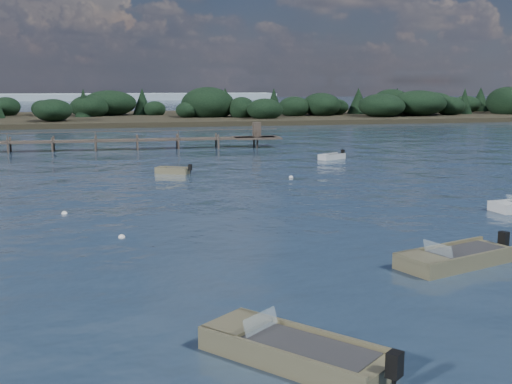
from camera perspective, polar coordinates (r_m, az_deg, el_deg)
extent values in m
plane|color=#182739|center=(81.72, -4.50, 4.80)|extent=(400.00, 400.00, 0.00)
cube|color=#6F694A|center=(17.13, 3.48, -14.46)|extent=(4.69, 5.05, 0.77)
cube|color=#6F694A|center=(18.00, -1.69, -11.65)|extent=(2.06, 2.01, 0.15)
cube|color=#29292B|center=(16.79, 4.67, -13.66)|extent=(3.36, 3.58, 0.13)
cube|color=#6F694A|center=(16.30, 1.75, -14.04)|extent=(3.37, 3.93, 0.15)
cube|color=#6F694A|center=(17.63, 5.10, -12.17)|extent=(3.37, 3.93, 0.15)
cube|color=black|center=(15.67, 12.22, -14.76)|extent=(0.48, 0.48, 0.60)
cube|color=silver|center=(17.45, 0.41, -11.44)|extent=(1.13, 1.00, 0.46)
cube|color=#B2B7B9|center=(59.81, 6.74, 3.00)|extent=(2.83, 2.18, 0.62)
cube|color=#B2B7B9|center=(59.04, 6.09, 3.27)|extent=(1.01, 1.14, 0.12)
cube|color=#29292B|center=(59.94, 6.89, 3.29)|extent=(1.98, 1.59, 0.11)
cube|color=#B2B7B9|center=(59.45, 7.09, 3.30)|extent=(2.38, 1.34, 0.12)
cube|color=#B2B7B9|center=(60.09, 6.42, 3.38)|extent=(2.38, 1.34, 0.12)
cube|color=black|center=(60.88, 7.72, 3.54)|extent=(0.36, 0.38, 0.48)
cylinder|color=black|center=(60.93, 7.71, 3.14)|extent=(0.12, 0.12, 0.48)
cube|color=#6F694A|center=(26.69, 17.43, -5.93)|extent=(5.48, 3.54, 0.75)
cube|color=#6F694A|center=(25.16, 14.57, -5.71)|extent=(1.74, 2.05, 0.15)
cube|color=#29292B|center=(26.91, 18.04, -5.06)|extent=(3.81, 2.63, 0.13)
cube|color=#6F694A|center=(26.03, 18.99, -5.41)|extent=(4.88, 1.85, 0.15)
cube|color=#6F694A|center=(27.15, 16.04, -4.64)|extent=(4.88, 1.85, 0.15)
cube|color=black|center=(28.69, 21.15, -3.88)|extent=(0.40, 0.44, 0.59)
cylinder|color=black|center=(28.82, 21.08, -4.88)|extent=(0.14, 0.14, 0.59)
cube|color=silver|center=(25.69, 15.86, -4.86)|extent=(0.63, 1.36, 0.45)
cube|color=#6F694A|center=(50.63, -7.43, 1.74)|extent=(2.77, 2.17, 0.61)
cube|color=#6F694A|center=(50.99, -8.45, 2.18)|extent=(1.00, 1.12, 0.12)
cube|color=#29292B|center=(50.50, -7.22, 2.05)|extent=(1.94, 1.59, 0.10)
cube|color=#6F694A|center=(50.16, -7.65, 2.07)|extent=(2.32, 1.36, 0.12)
cube|color=#6F694A|center=(51.00, -7.22, 2.21)|extent=(2.32, 1.36, 0.12)
cube|color=black|center=(49.98, -5.88, 2.20)|extent=(0.35, 0.37, 0.48)
cylinder|color=black|center=(50.03, -5.87, 1.73)|extent=(0.12, 0.12, 0.48)
cube|color=#B2B7B9|center=(37.97, 21.20, -0.97)|extent=(1.15, 1.51, 0.13)
sphere|color=silver|center=(30.37, -11.86, -3.99)|extent=(0.32, 0.32, 0.32)
sphere|color=silver|center=(48.19, 3.13, 1.30)|extent=(0.32, 0.32, 0.32)
sphere|color=silver|center=(36.50, -16.67, -1.88)|extent=(0.32, 0.32, 0.32)
cube|color=#4A3F36|center=(70.56, 0.07, 4.85)|extent=(5.00, 3.20, 0.18)
cube|color=#4A3F36|center=(70.49, 0.07, 5.57)|extent=(0.80, 0.80, 1.60)
cylinder|color=#4A3F36|center=(68.92, -21.18, 3.56)|extent=(0.20, 0.20, 2.20)
cylinder|color=#4A3F36|center=(70.60, -20.98, 3.71)|extent=(0.20, 0.20, 2.20)
cylinder|color=#4A3F36|center=(68.40, -17.65, 3.72)|extent=(0.20, 0.20, 2.20)
cylinder|color=#4A3F36|center=(70.09, -17.53, 3.86)|extent=(0.20, 0.20, 2.20)
cylinder|color=#4A3F36|center=(68.14, -14.07, 3.87)|extent=(0.20, 0.20, 2.20)
cylinder|color=#4A3F36|center=(69.84, -14.03, 4.01)|extent=(0.20, 0.20, 2.20)
cylinder|color=#4A3F36|center=(68.15, -10.47, 4.00)|extent=(0.20, 0.20, 2.20)
cylinder|color=#4A3F36|center=(69.85, -10.52, 4.14)|extent=(0.20, 0.20, 2.20)
cylinder|color=#4A3F36|center=(68.42, -6.89, 4.11)|extent=(0.20, 0.20, 2.20)
cylinder|color=#4A3F36|center=(70.11, -7.03, 4.25)|extent=(0.20, 0.20, 2.20)
cylinder|color=#4A3F36|center=(68.96, -3.35, 4.21)|extent=(0.20, 0.20, 2.20)
cylinder|color=#4A3F36|center=(70.64, -3.57, 4.34)|extent=(0.20, 0.20, 2.20)
cylinder|color=#4A3F36|center=(69.75, 0.12, 4.29)|extent=(0.20, 0.20, 2.20)
cylinder|color=#4A3F36|center=(71.42, -0.18, 4.42)|extent=(0.20, 0.20, 2.20)
cube|color=black|center=(126.14, 4.31, 6.57)|extent=(190.00, 40.00, 1.60)
ellipsoid|color=black|center=(126.02, 4.33, 7.84)|extent=(180.50, 36.00, 4.40)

